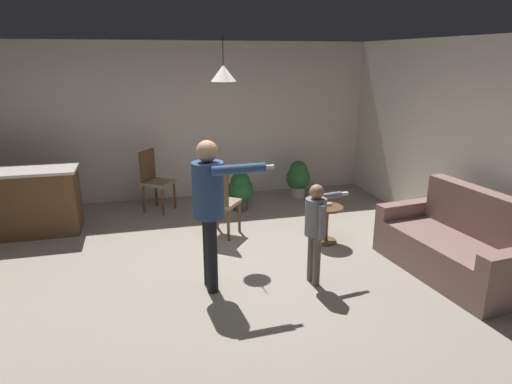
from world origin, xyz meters
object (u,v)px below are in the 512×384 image
(person_child, at_px, (316,223))
(kitchen_counter, at_px, (34,201))
(side_table_by_couch, at_px, (326,220))
(potted_plant_by_wall, at_px, (241,189))
(dining_chair_by_counter, at_px, (220,200))
(person_adult, at_px, (210,200))
(dining_chair_near_wall, at_px, (154,178))
(potted_plant_corner, at_px, (298,177))
(spare_remote_on_table, at_px, (327,205))
(couch_floral, at_px, (455,247))

(person_child, bearing_deg, kitchen_counter, -133.22)
(side_table_by_couch, height_order, potted_plant_by_wall, potted_plant_by_wall)
(person_child, bearing_deg, dining_chair_by_counter, -161.43)
(person_adult, relative_size, dining_chair_near_wall, 1.65)
(potted_plant_corner, bearing_deg, person_adult, -124.95)
(dining_chair_near_wall, relative_size, spare_remote_on_table, 7.69)
(person_adult, distance_m, potted_plant_by_wall, 2.70)
(couch_floral, distance_m, potted_plant_corner, 3.35)
(dining_chair_near_wall, bearing_deg, potted_plant_corner, 127.73)
(dining_chair_by_counter, xyz_separation_m, dining_chair_near_wall, (-0.84, 1.38, 0.00))
(side_table_by_couch, distance_m, dining_chair_by_counter, 1.49)
(potted_plant_corner, bearing_deg, side_table_by_couch, -99.08)
(couch_floral, xyz_separation_m, kitchen_counter, (-4.99, 2.56, 0.15))
(spare_remote_on_table, bearing_deg, side_table_by_couch, -118.83)
(person_child, bearing_deg, side_table_by_couch, 143.10)
(dining_chair_near_wall, distance_m, spare_remote_on_table, 2.93)
(kitchen_counter, distance_m, dining_chair_by_counter, 2.66)
(couch_floral, relative_size, potted_plant_corner, 2.84)
(potted_plant_corner, height_order, potted_plant_by_wall, potted_plant_corner)
(couch_floral, distance_m, dining_chair_near_wall, 4.57)
(person_adult, height_order, person_child, person_adult)
(couch_floral, bearing_deg, dining_chair_by_counter, 47.58)
(side_table_by_couch, bearing_deg, dining_chair_by_counter, 156.94)
(potted_plant_corner, bearing_deg, potted_plant_by_wall, -159.15)
(kitchen_counter, bearing_deg, person_adult, -45.19)
(kitchen_counter, relative_size, person_adult, 0.76)
(side_table_by_couch, height_order, person_child, person_child)
(kitchen_counter, distance_m, person_child, 4.09)
(couch_floral, distance_m, person_adult, 2.91)
(kitchen_counter, height_order, person_adult, person_adult)
(potted_plant_corner, bearing_deg, person_child, -106.30)
(person_adult, xyz_separation_m, dining_chair_by_counter, (0.35, 1.43, -0.48))
(side_table_by_couch, bearing_deg, couch_floral, -47.64)
(couch_floral, xyz_separation_m, person_child, (-1.67, 0.19, 0.38))
(potted_plant_by_wall, relative_size, spare_remote_on_table, 5.02)
(dining_chair_by_counter, height_order, dining_chair_near_wall, same)
(person_adult, height_order, potted_plant_corner, person_adult)
(person_adult, bearing_deg, couch_floral, 80.16)
(kitchen_counter, relative_size, dining_chair_near_wall, 1.26)
(spare_remote_on_table, bearing_deg, dining_chair_by_counter, 157.97)
(couch_floral, relative_size, spare_remote_on_table, 14.49)
(potted_plant_corner, bearing_deg, couch_floral, -76.72)
(kitchen_counter, bearing_deg, side_table_by_couch, -19.23)
(side_table_by_couch, distance_m, person_adult, 2.03)
(person_child, xyz_separation_m, dining_chair_near_wall, (-1.62, 2.98, -0.17))
(couch_floral, relative_size, potted_plant_by_wall, 2.89)
(person_adult, bearing_deg, person_child, 78.86)
(couch_floral, bearing_deg, side_table_by_couch, 35.92)
(side_table_by_couch, bearing_deg, person_child, -119.26)
(side_table_by_couch, relative_size, dining_chair_near_wall, 0.52)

